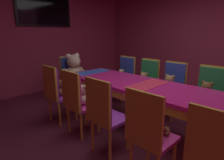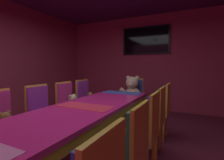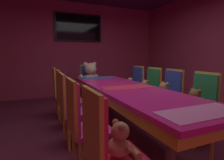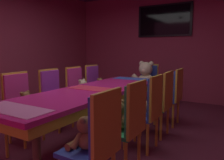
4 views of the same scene
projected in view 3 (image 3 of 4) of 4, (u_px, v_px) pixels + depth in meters
The scene contains 23 objects.
ground_plane at pixel (127, 134), 2.78m from camera, with size 7.90×7.90×0.00m, color #591E33.
wall_back at pixel (78, 50), 5.51m from camera, with size 5.20×0.12×2.80m, color #99334C.
banquet_table at pixel (127, 93), 2.69m from camera, with size 0.90×3.09×0.75m.
chair_left_0 at pixel (103, 143), 1.27m from camera, with size 0.42×0.41×0.98m.
teddy_left_0 at pixel (121, 141), 1.33m from camera, with size 0.23×0.29×0.28m.
chair_left_1 at pixel (80, 117), 1.80m from camera, with size 0.42×0.41×0.98m.
teddy_left_1 at pixel (93, 117), 1.86m from camera, with size 0.23×0.29×0.28m.
chair_left_2 at pixel (69, 102), 2.38m from camera, with size 0.42×0.41×0.98m.
chair_left_3 at pixel (64, 93), 2.94m from camera, with size 0.42×0.41×0.98m.
teddy_left_3 at pixel (72, 93), 3.00m from camera, with size 0.25×0.32×0.30m.
chair_left_4 at pixel (59, 88), 3.47m from camera, with size 0.42×0.41×0.98m.
teddy_left_4 at pixel (66, 89), 3.53m from camera, with size 0.21×0.28×0.26m.
chair_right_1 at pixel (202, 100), 2.50m from camera, with size 0.42×0.41×0.98m.
teddy_right_1 at pixel (194, 101), 2.45m from camera, with size 0.25×0.33×0.31m.
chair_right_2 at pixel (170, 92), 3.06m from camera, with size 0.42×0.41×0.98m.
teddy_right_2 at pixel (163, 93), 3.00m from camera, with size 0.26×0.34×0.32m.
chair_right_3 at pixel (151, 87), 3.55m from camera, with size 0.42×0.41×0.98m.
teddy_right_3 at pixel (145, 88), 3.49m from camera, with size 0.24×0.31×0.29m.
chair_right_4 at pixel (135, 83), 4.10m from camera, with size 0.42×0.41×0.98m.
teddy_right_4 at pixel (130, 84), 4.05m from camera, with size 0.22×0.28×0.26m.
throne_chair at pixel (89, 80), 4.60m from camera, with size 0.41×0.42×0.98m.
king_teddy_bear at pixel (91, 76), 4.44m from camera, with size 0.64×0.49×0.60m.
wall_tv at pixel (79, 28), 5.34m from camera, with size 1.40×0.06×0.81m.
Camera 3 is at (-1.25, -2.34, 1.21)m, focal length 28.65 mm.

